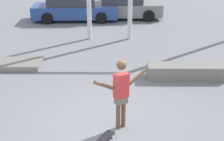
{
  "coord_description": "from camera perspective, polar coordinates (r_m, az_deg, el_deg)",
  "views": [
    {
      "loc": [
        0.21,
        -6.6,
        4.32
      ],
      "look_at": [
        0.15,
        1.51,
        0.79
      ],
      "focal_mm": 50.0,
      "sensor_mm": 36.0,
      "label": 1
    }
  ],
  "objects": [
    {
      "name": "parked_car_blue",
      "position": [
        17.49,
        -6.9,
        11.22
      ],
      "size": [
        4.64,
        2.01,
        1.32
      ],
      "rotation": [
        0.0,
        0.0,
        0.04
      ],
      "color": "#284793",
      "rests_on": "ground_plane"
    },
    {
      "name": "parked_car_grey",
      "position": [
        17.82,
        2.18,
        11.59
      ],
      "size": [
        4.13,
        2.03,
        1.31
      ],
      "rotation": [
        0.0,
        0.0,
        0.04
      ],
      "color": "slate",
      "rests_on": "ground_plane"
    },
    {
      "name": "ground_plane",
      "position": [
        7.89,
        -1.19,
        -9.67
      ],
      "size": [
        36.0,
        36.0,
        0.0
      ],
      "primitive_type": "plane",
      "color": "slate"
    },
    {
      "name": "skateboard",
      "position": [
        7.21,
        -1.81,
        -12.65
      ],
      "size": [
        0.61,
        0.81,
        0.08
      ],
      "rotation": [
        0.0,
        0.0,
        1.02
      ],
      "color": "black",
      "rests_on": "ground_plane"
    },
    {
      "name": "grind_box",
      "position": [
        10.45,
        13.48,
        -0.18
      ],
      "size": [
        2.56,
        0.65,
        0.46
      ],
      "primitive_type": "cube",
      "rotation": [
        0.0,
        0.0,
        -0.0
      ],
      "color": "slate",
      "rests_on": "ground_plane"
    },
    {
      "name": "skateboarder",
      "position": [
        7.26,
        1.68,
        -3.61
      ],
      "size": [
        1.27,
        0.78,
        1.75
      ],
      "rotation": [
        0.0,
        0.0,
        0.53
      ],
      "color": "brown",
      "rests_on": "ground_plane"
    }
  ]
}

